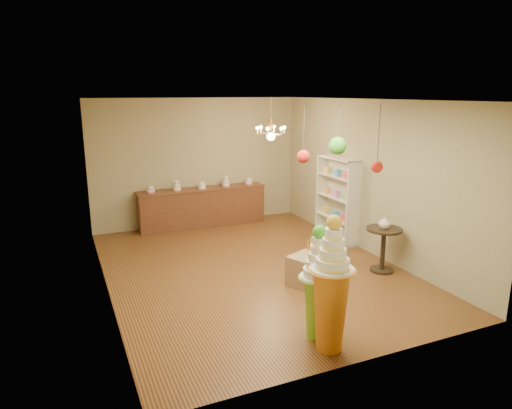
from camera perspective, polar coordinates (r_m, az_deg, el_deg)
name	(u,v)px	position (r m, az deg, el deg)	size (l,w,h in m)	color
floor	(251,268)	(8.39, -0.59, -7.99)	(6.50, 6.50, 0.00)	#593518
ceiling	(251,100)	(7.79, -0.65, 12.96)	(6.50, 6.50, 0.00)	white
wall_back	(198,162)	(10.97, -7.30, 5.26)	(5.00, 0.04, 3.00)	gray
wall_front	(366,243)	(5.22, 13.53, -4.68)	(5.00, 0.04, 3.00)	gray
wall_left	(101,201)	(7.37, -18.81, 0.38)	(0.04, 6.50, 3.00)	gray
wall_right	(368,177)	(9.20, 13.88, 3.30)	(0.04, 6.50, 3.00)	gray
pedestal_green	(317,292)	(6.00, 7.66, -10.83)	(0.54, 0.54, 1.53)	#7CB728
pedestal_orange	(331,298)	(5.74, 9.34, -11.44)	(0.71, 0.71, 1.74)	orange
burlap_riser	(308,271)	(7.68, 6.54, -8.22)	(0.55, 0.55, 0.50)	olive
sideboard	(202,207)	(10.91, -6.72, -0.25)	(3.04, 0.54, 1.16)	#552E1A
shelving_unit	(337,199)	(9.87, 10.13, 0.64)	(0.33, 1.20, 1.80)	beige
round_table	(383,244)	(8.41, 15.63, -4.73)	(0.72, 0.72, 0.80)	black
vase	(385,222)	(8.30, 15.81, -2.15)	(0.21, 0.21, 0.22)	beige
pom_red_left	(303,156)	(6.58, 5.92, 6.02)	(0.19, 0.19, 0.86)	#383028
pom_green_mid	(338,146)	(6.82, 10.16, 7.23)	(0.26, 0.26, 0.77)	#383028
pom_red_right	(377,166)	(5.61, 14.87, 4.63)	(0.14, 0.14, 0.81)	#383028
chandelier	(271,134)	(9.40, 1.87, 8.85)	(0.74, 0.74, 0.85)	#F2B255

